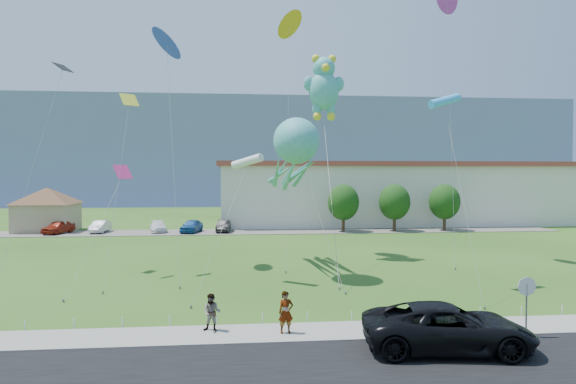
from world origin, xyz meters
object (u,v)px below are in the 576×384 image
at_px(stop_sign, 527,292).
at_px(parked_car_silver, 100,226).
at_px(suv, 448,327).
at_px(pedestrian_right, 212,312).
at_px(teddy_bear_kite, 324,86).
at_px(pedestrian_left, 286,312).
at_px(pavilion, 47,205).
at_px(warehouse, 443,192).
at_px(octopus_kite, 294,154).
at_px(parked_car_blue, 192,226).
at_px(parked_car_red, 58,227).
at_px(parked_car_black, 223,226).
at_px(parked_car_white, 158,226).

bearing_deg(stop_sign, parked_car_silver, 124.10).
bearing_deg(suv, stop_sign, -64.13).
xyz_separation_m(stop_sign, pedestrian_right, (-12.65, 1.86, -0.99)).
height_order(pedestrian_right, parked_car_silver, pedestrian_right).
relative_size(stop_sign, teddy_bear_kite, 0.16).
relative_size(stop_sign, pedestrian_left, 1.45).
relative_size(pavilion, warehouse, 0.15).
height_order(pedestrian_left, pedestrian_right, pedestrian_left).
relative_size(pedestrian_left, octopus_kite, 0.14).
distance_m(parked_car_silver, teddy_bear_kite, 32.04).
xyz_separation_m(warehouse, parked_car_blue, (-33.22, -9.28, -3.34)).
height_order(parked_car_red, parked_car_blue, parked_car_blue).
bearing_deg(pedestrian_right, teddy_bear_kite, 82.16).
relative_size(suv, parked_car_blue, 1.47).
distance_m(parked_car_red, teddy_bear_kite, 34.75).
bearing_deg(parked_car_red, parked_car_blue, 17.16).
distance_m(warehouse, stop_sign, 51.00).
bearing_deg(pavilion, pedestrian_right, -62.67).
bearing_deg(stop_sign, pedestrian_left, 172.34).
height_order(parked_car_silver, teddy_bear_kite, teddy_bear_kite).
relative_size(stop_sign, parked_car_red, 0.59).
xyz_separation_m(pavilion, pedestrian_left, (23.88, -40.91, -2.06)).
bearing_deg(octopus_kite, pavilion, 132.52).
relative_size(pedestrian_right, octopus_kite, 0.13).
relative_size(suv, pedestrian_left, 3.64).
xyz_separation_m(warehouse, parked_car_red, (-47.74, -9.06, -3.34)).
bearing_deg(parked_car_red, pedestrian_left, -42.23).
bearing_deg(stop_sign, parked_car_blue, 113.25).
bearing_deg(pavilion, stop_sign, -51.56).
xyz_separation_m(pedestrian_right, teddy_bear_kite, (7.87, 18.73, 12.67)).
height_order(pedestrian_right, octopus_kite, octopus_kite).
bearing_deg(parked_car_black, parked_car_silver, -179.26).
bearing_deg(parked_car_black, warehouse, 20.98).
height_order(warehouse, pedestrian_right, warehouse).
relative_size(stop_sign, pedestrian_right, 1.61).
bearing_deg(parked_car_blue, parked_car_silver, -171.56).
bearing_deg(pavilion, teddy_bear_kite, -36.98).
relative_size(pedestrian_left, parked_car_blue, 0.40).
height_order(warehouse, pedestrian_left, warehouse).
bearing_deg(parked_car_red, parked_car_silver, 27.10).
bearing_deg(pedestrian_left, suv, -33.27).
bearing_deg(teddy_bear_kite, octopus_kite, -115.80).
distance_m(stop_sign, parked_car_red, 50.10).
xyz_separation_m(pedestrian_right, octopus_kite, (4.80, 12.38, 7.04)).
relative_size(stop_sign, suv, 0.40).
height_order(warehouse, parked_car_white, warehouse).
relative_size(parked_car_silver, octopus_kite, 0.33).
bearing_deg(warehouse, stop_sign, -108.90).
xyz_separation_m(warehouse, pedestrian_right, (-29.15, -46.35, -3.25)).
distance_m(pedestrian_left, parked_car_white, 40.04).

